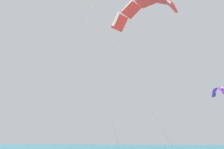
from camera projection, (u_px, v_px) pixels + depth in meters
The scene contains 3 objects.
sea at pixel (148, 149), 75.21m from camera, with size 200.00×120.00×0.20m, color #146075.
kite_primary at pixel (144, 7), 31.30m from camera, with size 9.21×10.56×17.72m.
kite_distant at pixel (218, 91), 55.40m from camera, with size 2.28×4.88×1.80m.
Camera 1 is at (3.68, -4.70, 2.78)m, focal length 43.52 mm.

